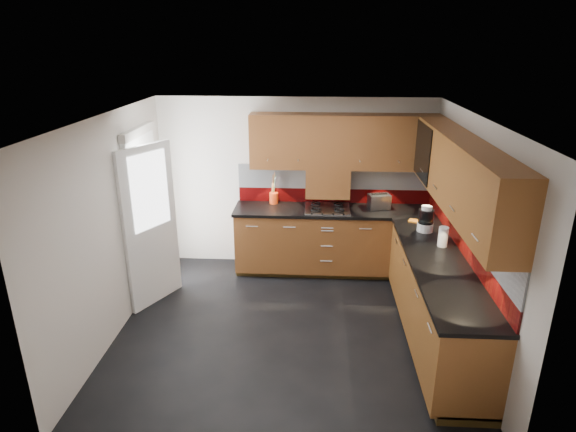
# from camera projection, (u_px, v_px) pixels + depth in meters

# --- Properties ---
(room) EXTENTS (4.00, 3.80, 2.64)m
(room) POSITION_uv_depth(u_px,v_px,m) (288.00, 205.00, 4.98)
(room) COLOR black
(base_cabinets) EXTENTS (2.70, 3.20, 0.95)m
(base_cabinets) POSITION_uv_depth(u_px,v_px,m) (377.00, 269.00, 5.96)
(base_cabinets) COLOR #592F13
(base_cabinets) RESTS_ON room
(countertop) EXTENTS (2.72, 3.22, 0.04)m
(countertop) POSITION_uv_depth(u_px,v_px,m) (379.00, 233.00, 5.78)
(countertop) COLOR black
(countertop) RESTS_ON base_cabinets
(backsplash) EXTENTS (2.70, 3.20, 0.54)m
(backsplash) POSITION_uv_depth(u_px,v_px,m) (396.00, 205.00, 5.88)
(backsplash) COLOR #6D090A
(backsplash) RESTS_ON countertop
(upper_cabinets) EXTENTS (2.50, 3.20, 0.72)m
(upper_cabinets) POSITION_uv_depth(u_px,v_px,m) (398.00, 157.00, 5.53)
(upper_cabinets) COLOR #592F13
(upper_cabinets) RESTS_ON room
(extractor_hood) EXTENTS (0.60, 0.33, 0.40)m
(extractor_hood) POSITION_uv_depth(u_px,v_px,m) (328.00, 182.00, 6.57)
(extractor_hood) COLOR #592F13
(extractor_hood) RESTS_ON room
(glass_cabinet) EXTENTS (0.32, 0.80, 0.66)m
(glass_cabinet) POSITION_uv_depth(u_px,v_px,m) (435.00, 150.00, 5.76)
(glass_cabinet) COLOR black
(glass_cabinet) RESTS_ON room
(back_door) EXTENTS (0.42, 1.19, 2.04)m
(back_door) POSITION_uv_depth(u_px,v_px,m) (148.00, 218.00, 5.95)
(back_door) COLOR white
(back_door) RESTS_ON room
(gas_hob) EXTENTS (0.60, 0.53, 0.05)m
(gas_hob) POSITION_uv_depth(u_px,v_px,m) (327.00, 208.00, 6.52)
(gas_hob) COLOR silver
(gas_hob) RESTS_ON countertop
(utensil_pot) EXTENTS (0.12, 0.12, 0.44)m
(utensil_pot) POSITION_uv_depth(u_px,v_px,m) (274.00, 197.00, 6.75)
(utensil_pot) COLOR #DF4015
(utensil_pot) RESTS_ON countertop
(toaster) EXTENTS (0.32, 0.24, 0.21)m
(toaster) POSITION_uv_depth(u_px,v_px,m) (379.00, 202.00, 6.54)
(toaster) COLOR silver
(toaster) RESTS_ON countertop
(food_processor) EXTENTS (0.19, 0.19, 0.31)m
(food_processor) POSITION_uv_depth(u_px,v_px,m) (426.00, 220.00, 5.74)
(food_processor) COLOR white
(food_processor) RESTS_ON countertop
(paper_towel) EXTENTS (0.12, 0.12, 0.23)m
(paper_towel) POSITION_uv_depth(u_px,v_px,m) (443.00, 237.00, 5.33)
(paper_towel) COLOR white
(paper_towel) RESTS_ON countertop
(orange_cloth) EXTENTS (0.17, 0.16, 0.01)m
(orange_cloth) POSITION_uv_depth(u_px,v_px,m) (414.00, 221.00, 6.10)
(orange_cloth) COLOR orange
(orange_cloth) RESTS_ON countertop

